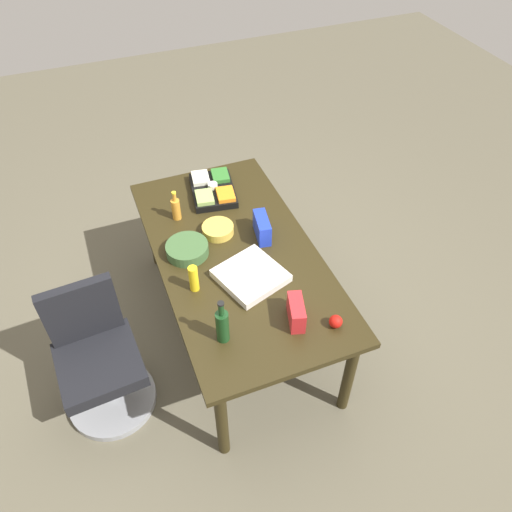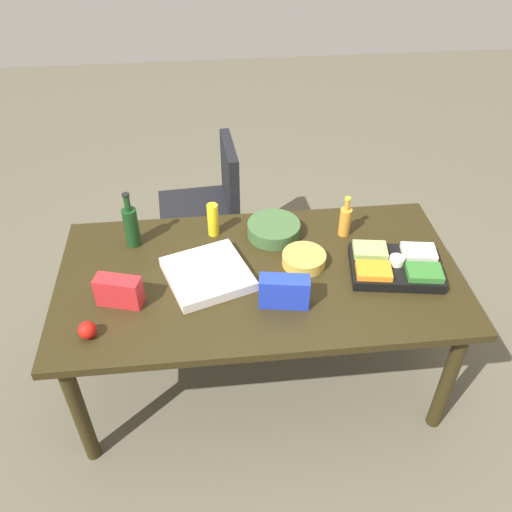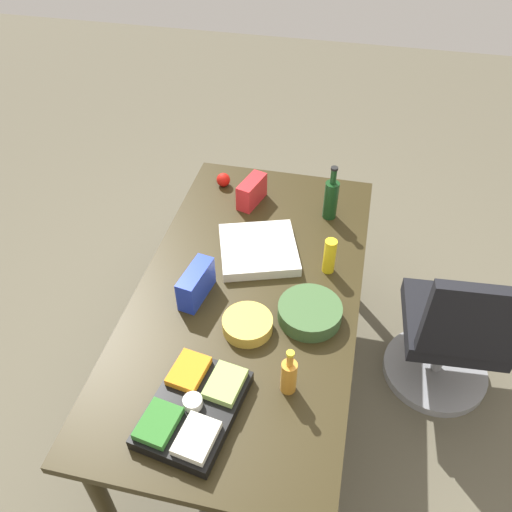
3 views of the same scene
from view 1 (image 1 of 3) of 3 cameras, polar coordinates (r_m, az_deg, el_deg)
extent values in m
plane|color=brown|center=(3.80, -1.96, -7.72)|extent=(10.00, 10.00, 0.00)
cube|color=black|center=(3.25, -2.27, 0.15)|extent=(1.91, 0.99, 0.04)
cylinder|color=black|center=(3.18, 10.48, -13.12)|extent=(0.07, 0.07, 0.71)
cylinder|color=black|center=(4.21, -0.88, 5.66)|extent=(0.07, 0.07, 0.71)
cylinder|color=black|center=(2.99, -3.90, -18.11)|extent=(0.07, 0.07, 0.71)
cylinder|color=black|center=(4.07, -11.67, 2.91)|extent=(0.07, 0.07, 0.71)
cylinder|color=gray|center=(3.56, -15.87, -15.32)|extent=(0.56, 0.56, 0.05)
cylinder|color=gray|center=(3.37, -16.61, -13.46)|extent=(0.06, 0.06, 0.38)
cube|color=black|center=(3.22, -17.31, -11.64)|extent=(0.51, 0.51, 0.09)
cube|color=black|center=(3.16, -19.19, -5.91)|extent=(0.09, 0.44, 0.43)
cube|color=silver|center=(3.06, -0.61, -2.23)|extent=(0.46, 0.46, 0.05)
cube|color=#1F37C0|center=(3.30, 0.69, 3.24)|extent=(0.23, 0.12, 0.15)
cylinder|color=#153B19|center=(2.72, -3.82, -7.98)|extent=(0.09, 0.09, 0.21)
cylinder|color=#153B19|center=(2.60, -3.97, -6.06)|extent=(0.04, 0.04, 0.08)
cylinder|color=black|center=(2.57, -4.02, -5.40)|extent=(0.05, 0.05, 0.01)
cylinder|color=gold|center=(3.36, -4.34, 3.01)|extent=(0.22, 0.22, 0.06)
cylinder|color=yellow|center=(2.97, -7.07, -2.55)|extent=(0.06, 0.06, 0.18)
cube|color=black|center=(3.70, -4.90, 7.41)|extent=(0.46, 0.36, 0.05)
cube|color=orange|center=(3.59, -3.46, 6.99)|extent=(0.18, 0.14, 0.03)
cube|color=#306F2A|center=(3.77, -4.07, 9.09)|extent=(0.18, 0.14, 0.03)
cube|color=#9ABC60|center=(3.57, -5.84, 6.65)|extent=(0.18, 0.14, 0.03)
cube|color=silver|center=(3.76, -6.35, 8.77)|extent=(0.18, 0.14, 0.03)
cylinder|color=white|center=(3.67, -4.94, 7.94)|extent=(0.08, 0.08, 0.04)
cylinder|color=orange|center=(3.48, -9.04, 5.23)|extent=(0.07, 0.07, 0.15)
cylinder|color=orange|center=(3.41, -9.23, 6.60)|extent=(0.03, 0.03, 0.06)
cylinder|color=gold|center=(3.39, -9.30, 7.07)|extent=(0.04, 0.04, 0.01)
sphere|color=red|center=(2.85, 9.02, -7.34)|extent=(0.09, 0.09, 0.08)
cube|color=red|center=(2.82, 4.57, -6.36)|extent=(0.21, 0.13, 0.14)
cylinder|color=#3A5C31|center=(3.23, -7.80, 0.77)|extent=(0.31, 0.31, 0.07)
camera|label=2|loc=(3.32, 35.62, 28.01)|focal=37.52mm
camera|label=3|loc=(3.83, -19.83, 34.86)|focal=37.02mm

